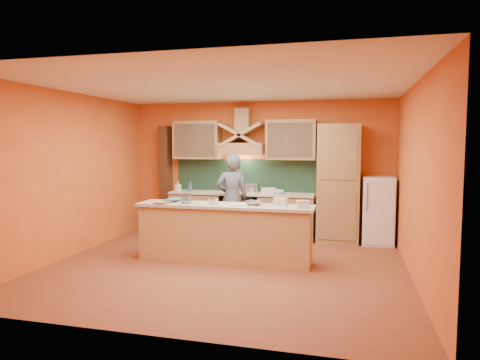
% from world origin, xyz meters
% --- Properties ---
extents(floor, '(5.50, 5.00, 0.01)m').
position_xyz_m(floor, '(0.00, 0.00, 0.00)').
color(floor, brown).
rests_on(floor, ground).
extents(ceiling, '(5.50, 5.00, 0.01)m').
position_xyz_m(ceiling, '(0.00, 0.00, 2.80)').
color(ceiling, white).
rests_on(ceiling, wall_back).
extents(wall_back, '(5.50, 0.02, 2.80)m').
position_xyz_m(wall_back, '(0.00, 2.50, 1.40)').
color(wall_back, orange).
rests_on(wall_back, floor).
extents(wall_front, '(5.50, 0.02, 2.80)m').
position_xyz_m(wall_front, '(0.00, -2.50, 1.40)').
color(wall_front, orange).
rests_on(wall_front, floor).
extents(wall_left, '(0.02, 5.00, 2.80)m').
position_xyz_m(wall_left, '(-2.75, 0.00, 1.40)').
color(wall_left, orange).
rests_on(wall_left, floor).
extents(wall_right, '(0.02, 5.00, 2.80)m').
position_xyz_m(wall_right, '(2.75, 0.00, 1.40)').
color(wall_right, orange).
rests_on(wall_right, floor).
extents(base_cabinet_left, '(1.10, 0.60, 0.86)m').
position_xyz_m(base_cabinet_left, '(-1.25, 2.20, 0.43)').
color(base_cabinet_left, '#A97D4D').
rests_on(base_cabinet_left, floor).
extents(base_cabinet_right, '(1.10, 0.60, 0.86)m').
position_xyz_m(base_cabinet_right, '(0.65, 2.20, 0.43)').
color(base_cabinet_right, '#A97D4D').
rests_on(base_cabinet_right, floor).
extents(counter_top, '(3.00, 0.62, 0.04)m').
position_xyz_m(counter_top, '(-0.30, 2.20, 0.90)').
color(counter_top, beige).
rests_on(counter_top, base_cabinet_left).
extents(stove, '(0.60, 0.58, 0.90)m').
position_xyz_m(stove, '(-0.30, 2.20, 0.45)').
color(stove, black).
rests_on(stove, floor).
extents(backsplash, '(3.00, 0.03, 0.70)m').
position_xyz_m(backsplash, '(-0.30, 2.48, 1.25)').
color(backsplash, '#173325').
rests_on(backsplash, wall_back).
extents(range_hood, '(0.92, 0.50, 0.24)m').
position_xyz_m(range_hood, '(-0.30, 2.25, 1.82)').
color(range_hood, '#A97D4D').
rests_on(range_hood, wall_back).
extents(hood_chimney, '(0.30, 0.30, 0.50)m').
position_xyz_m(hood_chimney, '(-0.30, 2.35, 2.40)').
color(hood_chimney, '#A97D4D').
rests_on(hood_chimney, wall_back).
extents(upper_cabinet_left, '(1.00, 0.35, 0.80)m').
position_xyz_m(upper_cabinet_left, '(-1.30, 2.33, 2.00)').
color(upper_cabinet_left, '#A97D4D').
rests_on(upper_cabinet_left, wall_back).
extents(upper_cabinet_right, '(1.00, 0.35, 0.80)m').
position_xyz_m(upper_cabinet_right, '(0.70, 2.33, 2.00)').
color(upper_cabinet_right, '#A97D4D').
rests_on(upper_cabinet_right, wall_back).
extents(pantry_column, '(0.80, 0.60, 2.30)m').
position_xyz_m(pantry_column, '(1.65, 2.20, 1.15)').
color(pantry_column, '#A97D4D').
rests_on(pantry_column, floor).
extents(fridge, '(0.58, 0.60, 1.30)m').
position_xyz_m(fridge, '(2.40, 2.20, 0.65)').
color(fridge, white).
rests_on(fridge, floor).
extents(trim_column_left, '(0.20, 0.30, 2.30)m').
position_xyz_m(trim_column_left, '(-2.05, 2.35, 1.15)').
color(trim_column_left, '#472816').
rests_on(trim_column_left, floor).
extents(island_body, '(2.80, 0.55, 0.88)m').
position_xyz_m(island_body, '(-0.10, 0.30, 0.44)').
color(island_body, tan).
rests_on(island_body, floor).
extents(island_top, '(2.90, 0.62, 0.05)m').
position_xyz_m(island_top, '(-0.10, 0.30, 0.92)').
color(island_top, beige).
rests_on(island_top, island_body).
extents(person, '(0.74, 0.62, 1.72)m').
position_xyz_m(person, '(-0.37, 1.73, 0.86)').
color(person, slate).
rests_on(person, floor).
extents(pot_large, '(0.33, 0.33, 0.17)m').
position_xyz_m(pot_large, '(-0.46, 2.21, 0.99)').
color(pot_large, silver).
rests_on(pot_large, stove).
extents(pot_small, '(0.22, 0.22, 0.15)m').
position_xyz_m(pot_small, '(-0.14, 2.28, 0.97)').
color(pot_small, silver).
rests_on(pot_small, stove).
extents(soap_bottle_a, '(0.12, 0.12, 0.21)m').
position_xyz_m(soap_bottle_a, '(-1.65, 2.08, 1.02)').
color(soap_bottle_a, white).
rests_on(soap_bottle_a, counter_top).
extents(soap_bottle_b, '(0.13, 0.13, 0.23)m').
position_xyz_m(soap_bottle_b, '(-1.42, 2.19, 1.03)').
color(soap_bottle_b, '#2F5983').
rests_on(soap_bottle_b, counter_top).
extents(bowl_back, '(0.27, 0.27, 0.07)m').
position_xyz_m(bowl_back, '(0.48, 2.17, 0.96)').
color(bowl_back, silver).
rests_on(bowl_back, counter_top).
extents(dish_rack, '(0.35, 0.31, 0.10)m').
position_xyz_m(dish_rack, '(0.27, 2.23, 0.97)').
color(dish_rack, silver).
rests_on(dish_rack, counter_top).
extents(book_lower, '(0.25, 0.31, 0.03)m').
position_xyz_m(book_lower, '(-1.22, 0.17, 0.96)').
color(book_lower, '#AB5C3D').
rests_on(book_lower, island_top).
extents(book_upper, '(0.25, 0.32, 0.02)m').
position_xyz_m(book_upper, '(-1.15, 0.43, 0.98)').
color(book_upper, teal).
rests_on(book_upper, island_top).
extents(jar_large, '(0.18, 0.18, 0.16)m').
position_xyz_m(jar_large, '(-0.73, 0.23, 1.02)').
color(jar_large, silver).
rests_on(jar_large, island_top).
extents(jar_small, '(0.15, 0.15, 0.15)m').
position_xyz_m(jar_small, '(-0.72, 0.26, 1.02)').
color(jar_small, silver).
rests_on(jar_small, island_top).
extents(kitchen_scale, '(0.14, 0.14, 0.10)m').
position_xyz_m(kitchen_scale, '(-0.25, 0.17, 0.99)').
color(kitchen_scale, white).
rests_on(kitchen_scale, island_top).
extents(mixing_bowl, '(0.30, 0.30, 0.07)m').
position_xyz_m(mixing_bowl, '(0.37, 0.33, 0.98)').
color(mixing_bowl, silver).
rests_on(mixing_bowl, island_top).
extents(cloth, '(0.28, 0.26, 0.01)m').
position_xyz_m(cloth, '(0.12, 0.20, 0.95)').
color(cloth, beige).
rests_on(cloth, island_top).
extents(grocery_bag_a, '(0.21, 0.18, 0.12)m').
position_xyz_m(grocery_bag_a, '(1.17, 0.21, 1.00)').
color(grocery_bag_a, beige).
rests_on(grocery_bag_a, island_top).
extents(grocery_bag_b, '(0.22, 0.18, 0.12)m').
position_xyz_m(grocery_bag_b, '(0.80, 0.38, 1.01)').
color(grocery_bag_b, beige).
rests_on(grocery_bag_b, island_top).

